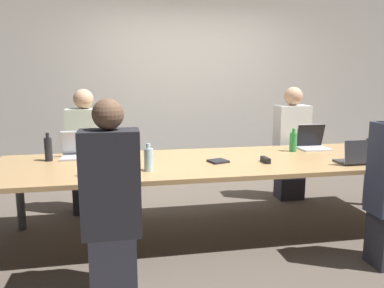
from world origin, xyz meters
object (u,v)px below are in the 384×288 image
laptop_far_left (77,150)px  laptop_near_right (357,157)px  bottle_near_right (370,148)px  laptop_near_left (111,167)px  bottle_far_left (48,149)px  cup_far_left (101,154)px  laptop_far_right (312,142)px  person_near_left (111,203)px  person_far_left (86,153)px  bottle_far_right (293,142)px  stapler (265,160)px  bottle_near_left (148,159)px  person_far_right (291,145)px

laptop_far_left → laptop_near_right: bearing=-16.9°
bottle_near_right → laptop_near_left: 2.48m
bottle_far_left → cup_far_left: bearing=4.0°
laptop_far_left → cup_far_left: 0.25m
bottle_near_right → laptop_far_left: laptop_far_left is taller
cup_far_left → bottle_far_left: 0.49m
laptop_far_right → person_near_left: bearing=-149.3°
person_far_left → bottle_far_right: person_far_left is taller
cup_far_left → bottle_far_left: (-0.49, -0.03, 0.08)m
cup_far_left → laptop_far_right: (2.30, 0.07, 0.04)m
person_near_left → stapler: (1.41, 0.74, 0.08)m
person_far_left → bottle_near_right: bearing=-20.9°
laptop_near_right → person_far_left: person_far_left is taller
laptop_near_right → stapler: bearing=-15.2°
laptop_near_left → bottle_near_left: (0.31, 0.11, 0.03)m
bottle_far_left → bottle_far_right: size_ratio=1.09×
person_far_left → bottle_far_left: (-0.30, -0.56, 0.17)m
laptop_far_right → laptop_far_left: bearing=179.8°
person_far_left → person_far_right: size_ratio=0.99×
bottle_far_left → bottle_far_right: (2.51, -0.00, -0.01)m
cup_far_left → bottle_near_left: size_ratio=0.34×
person_far_left → person_near_left: bearing=-79.7°
bottle_far_left → bottle_near_right: bearing=-9.3°
bottle_near_right → person_far_right: (-0.30, 1.08, -0.15)m
laptop_near_right → laptop_near_left: 2.22m
cup_far_left → bottle_far_left: bottle_far_left is taller
laptop_near_right → person_near_left: person_near_left is taller
bottle_near_right → laptop_near_left: (-2.47, -0.17, -0.04)m
bottle_far_right → laptop_near_left: (-1.91, -0.67, -0.04)m
person_far_right → stapler: size_ratio=9.29×
laptop_near_right → laptop_far_right: (-0.04, 0.77, 0.01)m
bottle_far_left → bottle_near_left: bottle_far_left is taller
laptop_far_left → bottle_near_left: bearing=-45.7°
bottle_near_left → stapler: bearing=5.9°
bottle_far_right → person_far_right: bearing=66.0°
laptop_near_right → laptop_near_left: laptop_near_left is taller
laptop_near_right → person_far_right: bearing=-87.7°
laptop_near_right → bottle_near_left: (-1.91, 0.10, 0.04)m
laptop_near_left → stapler: (1.42, 0.22, -0.05)m
person_far_left → stapler: (1.73, -1.01, 0.08)m
bottle_far_left → stapler: 2.07m
bottle_far_left → stapler: bearing=-12.6°
laptop_near_left → stapler: 1.44m
bottle_near_left → bottle_far_right: bearing=19.4°
person_far_left → bottle_near_left: person_far_left is taller
bottle_far_right → laptop_near_left: bearing=-160.7°
laptop_far_left → bottle_near_left: (0.66, -0.68, 0.03)m
laptop_near_right → bottle_near_left: size_ratio=1.30×
bottle_near_right → laptop_near_left: bottle_near_right is taller
laptop_far_left → bottle_far_right: 2.26m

